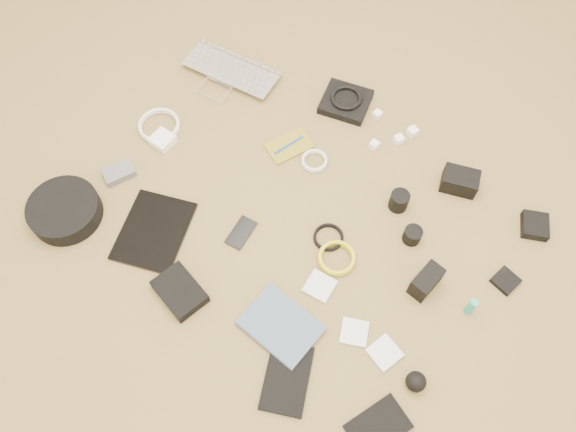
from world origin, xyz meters
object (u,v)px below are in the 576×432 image
Objects in this scene: phone at (241,233)px; headphone_case at (65,210)px; dslr_camera at (460,181)px; paperback at (263,347)px; laptop at (224,80)px; tablet at (154,231)px.

headphone_case reaches higher than phone.
paperback is at bearing -122.37° from dslr_camera.
phone is at bearing -52.93° from laptop.
dslr_camera is 1.01m from tablet.
tablet is (-0.71, -0.72, -0.03)m from dslr_camera.
phone is 0.48× the size of headphone_case.
headphone_case is (-0.50, -0.28, 0.03)m from phone.
paperback is (0.72, -0.72, -0.00)m from laptop.
dslr_camera reaches higher than headphone_case.
phone is at bearing 28.99° from headphone_case.
headphone_case is 1.06× the size of paperback.
dslr_camera is 1.28m from headphone_case.
paperback is (-0.20, -0.81, -0.02)m from dslr_camera.
tablet is at bearing 23.74° from headphone_case.
dslr_camera reaches higher than paperback.
laptop reaches higher than tablet.
paperback is (0.28, -0.26, 0.01)m from phone.
dslr_camera is (0.92, 0.10, 0.02)m from laptop.
phone is 0.57m from headphone_case.
headphone_case is at bearing -101.08° from laptop.
paperback is (0.51, -0.10, 0.00)m from tablet.
tablet is 1.21× the size of paperback.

